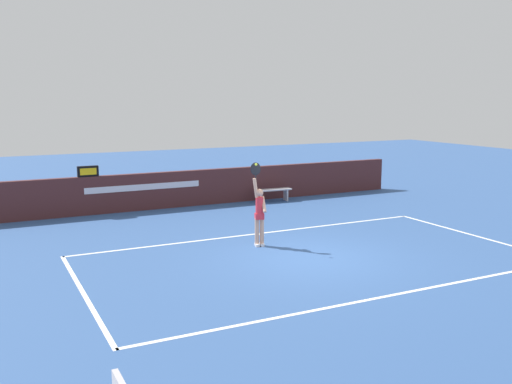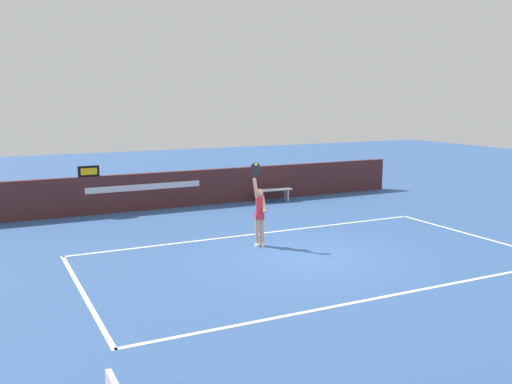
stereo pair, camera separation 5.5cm
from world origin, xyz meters
name	(u,v)px [view 1 (the left image)]	position (x,y,z in m)	size (l,w,h in m)	color
ground_plane	(309,258)	(0.00, 0.00, 0.00)	(60.00, 60.00, 0.00)	#32548D
court_lines	(311,259)	(0.00, -0.10, 0.00)	(11.16, 6.01, 0.00)	white
back_wall	(198,188)	(0.00, 7.84, 0.66)	(16.98, 0.24, 1.32)	#482324
speed_display	(88,171)	(-3.94, 7.84, 1.50)	(0.70, 0.15, 0.36)	black
tennis_player	(259,212)	(-0.60, 1.59, 0.93)	(0.42, 0.40, 2.28)	tan
tennis_ball	(256,165)	(-0.82, 1.34, 2.25)	(0.07, 0.07, 0.07)	#CBDF31
courtside_bench_near	(273,192)	(2.86, 7.23, 0.37)	(1.46, 0.45, 0.49)	#B7B3BA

